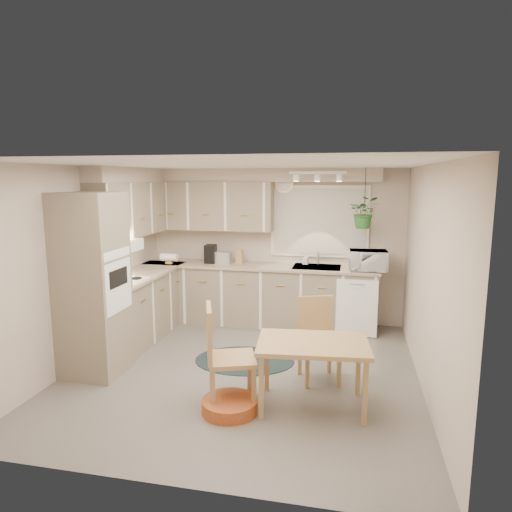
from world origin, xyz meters
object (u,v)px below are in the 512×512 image
dining_table (312,375)px  chair_back (319,341)px  braided_rug (245,360)px  microwave (368,258)px  pet_bed (230,406)px  chair_left (232,356)px

dining_table → chair_back: bearing=88.3°
dining_table → braided_rug: dining_table is taller
chair_back → microwave: 1.95m
braided_rug → chair_back: bearing=-21.2°
braided_rug → dining_table: bearing=-46.9°
chair_back → microwave: microwave is taller
braided_rug → pet_bed: size_ratio=2.28×
pet_bed → microwave: 3.16m
chair_left → braided_rug: 1.23m
dining_table → chair_left: 0.82m
dining_table → microwave: (0.57, 2.38, 0.78)m
braided_rug → microwave: (1.50, 1.39, 1.11)m
pet_bed → chair_back: bearing=48.6°
braided_rug → chair_left: bearing=-82.9°
dining_table → microwave: bearing=76.6°
dining_table → chair_left: (-0.79, -0.12, 0.18)m
braided_rug → pet_bed: (0.16, -1.26, 0.06)m
microwave → braided_rug: bearing=-141.1°
pet_bed → chair_left: bearing=96.0°
dining_table → braided_rug: bearing=133.1°
dining_table → microwave: size_ratio=2.03×
dining_table → pet_bed: size_ratio=1.97×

